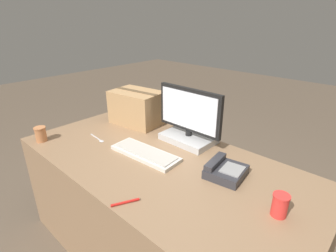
# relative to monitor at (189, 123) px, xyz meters

# --- Properties ---
(ground_plane) EXTENTS (12.00, 12.00, 0.00)m
(ground_plane) POSITION_rel_monitor_xyz_m (0.03, -0.31, -0.86)
(ground_plane) COLOR brown
(office_desk) EXTENTS (1.80, 0.90, 0.72)m
(office_desk) POSITION_rel_monitor_xyz_m (0.03, -0.31, -0.49)
(office_desk) COLOR #8C6B4C
(office_desk) RESTS_ON ground_plane
(monitor) EXTENTS (0.48, 0.24, 0.36)m
(monitor) POSITION_rel_monitor_xyz_m (0.00, 0.00, 0.00)
(monitor) COLOR #B7B7B7
(monitor) RESTS_ON office_desk
(keyboard) EXTENTS (0.46, 0.19, 0.03)m
(keyboard) POSITION_rel_monitor_xyz_m (-0.07, -0.33, -0.12)
(keyboard) COLOR beige
(keyboard) RESTS_ON office_desk
(desk_phone) EXTENTS (0.21, 0.22, 0.08)m
(desk_phone) POSITION_rel_monitor_xyz_m (0.40, -0.19, -0.10)
(desk_phone) COLOR #2D2D33
(desk_phone) RESTS_ON office_desk
(paper_cup_left) EXTENTS (0.08, 0.08, 0.10)m
(paper_cup_left) POSITION_rel_monitor_xyz_m (-0.72, -0.67, -0.08)
(paper_cup_left) COLOR #BC7547
(paper_cup_left) RESTS_ON office_desk
(paper_cup_right) EXTENTS (0.07, 0.07, 0.10)m
(paper_cup_right) POSITION_rel_monitor_xyz_m (0.72, -0.30, -0.08)
(paper_cup_right) COLOR red
(paper_cup_right) RESTS_ON office_desk
(spoon) EXTENTS (0.17, 0.03, 0.00)m
(spoon) POSITION_rel_monitor_xyz_m (-0.46, -0.40, -0.13)
(spoon) COLOR silver
(spoon) RESTS_ON office_desk
(cardboard_box) EXTENTS (0.41, 0.31, 0.26)m
(cardboard_box) POSITION_rel_monitor_xyz_m (-0.50, -0.02, -0.01)
(cardboard_box) COLOR tan
(cardboard_box) RESTS_ON office_desk
(pen_marker) EXTENTS (0.07, 0.12, 0.01)m
(pen_marker) POSITION_rel_monitor_xyz_m (0.19, -0.69, -0.13)
(pen_marker) COLOR red
(pen_marker) RESTS_ON office_desk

